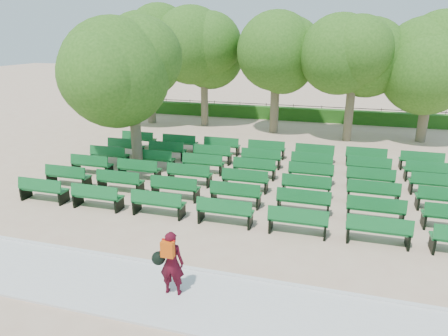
# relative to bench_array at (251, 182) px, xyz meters

# --- Properties ---
(ground) EXTENTS (120.00, 120.00, 0.00)m
(ground) POSITION_rel_bench_array_xyz_m (-0.88, -0.49, -0.09)
(ground) COLOR tan
(paving) EXTENTS (30.00, 2.20, 0.06)m
(paving) POSITION_rel_bench_array_xyz_m (-0.88, -7.89, -0.06)
(paving) COLOR silver
(paving) RESTS_ON ground
(curb) EXTENTS (30.00, 0.12, 0.10)m
(curb) POSITION_rel_bench_array_xyz_m (-0.88, -6.74, -0.04)
(curb) COLOR silver
(curb) RESTS_ON ground
(hedge) EXTENTS (26.00, 0.70, 0.90)m
(hedge) POSITION_rel_bench_array_xyz_m (-0.88, 13.51, 0.36)
(hedge) COLOR #255D18
(hedge) RESTS_ON ground
(fence) EXTENTS (26.00, 0.10, 1.02)m
(fence) POSITION_rel_bench_array_xyz_m (-0.88, 13.91, -0.09)
(fence) COLOR black
(fence) RESTS_ON ground
(tree_line) EXTENTS (21.80, 6.80, 7.04)m
(tree_line) POSITION_rel_bench_array_xyz_m (-0.88, 9.51, -0.09)
(tree_line) COLOR #34671B
(tree_line) RESTS_ON ground
(bench_array) EXTENTS (1.87, 0.70, 1.15)m
(bench_array) POSITION_rel_bench_array_xyz_m (0.00, 0.00, 0.00)
(bench_array) COLOR #106027
(bench_array) RESTS_ON ground
(tree_among) EXTENTS (4.49, 4.49, 6.44)m
(tree_among) POSITION_rel_bench_array_xyz_m (-5.36, 0.41, 4.30)
(tree_among) COLOR brown
(tree_among) RESTS_ON ground
(person) EXTENTS (0.77, 0.48, 1.61)m
(person) POSITION_rel_bench_array_xyz_m (-0.20, -7.81, 0.80)
(person) COLOR #400915
(person) RESTS_ON ground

